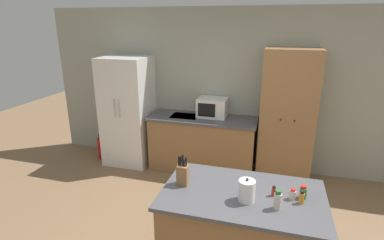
% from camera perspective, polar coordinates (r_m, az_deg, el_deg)
% --- Properties ---
extents(wall_back, '(7.20, 0.06, 2.60)m').
position_cam_1_polar(wall_back, '(4.91, 12.07, 5.23)').
color(wall_back, '#9EA393').
rests_on(wall_back, ground_plane).
extents(refrigerator, '(0.77, 0.71, 1.83)m').
position_cam_1_polar(refrigerator, '(5.23, -12.10, 1.64)').
color(refrigerator, white).
rests_on(refrigerator, ground_plane).
extents(back_counter, '(1.73, 0.66, 0.91)m').
position_cam_1_polar(back_counter, '(4.96, 2.01, -4.49)').
color(back_counter, olive).
rests_on(back_counter, ground_plane).
extents(pantry_cabinet, '(0.78, 0.56, 2.02)m').
position_cam_1_polar(pantry_cabinet, '(4.69, 17.63, 0.49)').
color(pantry_cabinet, olive).
rests_on(pantry_cabinet, ground_plane).
extents(kitchen_island, '(1.41, 0.86, 0.95)m').
position_cam_1_polar(kitchen_island, '(2.99, 9.11, -21.25)').
color(kitchen_island, olive).
rests_on(kitchen_island, ground_plane).
extents(microwave, '(0.46, 0.37, 0.30)m').
position_cam_1_polar(microwave, '(4.83, 3.91, 2.43)').
color(microwave, white).
rests_on(microwave, back_counter).
extents(knife_block, '(0.10, 0.08, 0.29)m').
position_cam_1_polar(knife_block, '(2.76, -1.80, -10.29)').
color(knife_block, olive).
rests_on(knife_block, kitchen_island).
extents(spice_bottle_tall_dark, '(0.06, 0.06, 0.10)m').
position_cam_1_polar(spice_bottle_tall_dark, '(2.72, 18.62, -13.27)').
color(spice_bottle_tall_dark, beige).
rests_on(spice_bottle_tall_dark, kitchen_island).
extents(spice_bottle_short_red, '(0.04, 0.04, 0.11)m').
position_cam_1_polar(spice_bottle_short_red, '(2.68, 20.15, -13.71)').
color(spice_bottle_short_red, orange).
rests_on(spice_bottle_short_red, kitchen_island).
extents(spice_bottle_amber_oil, '(0.06, 0.06, 0.17)m').
position_cam_1_polar(spice_bottle_amber_oil, '(2.54, 15.99, -14.50)').
color(spice_bottle_amber_oil, beige).
rests_on(spice_bottle_amber_oil, kitchen_island).
extents(spice_bottle_green_herb, '(0.04, 0.04, 0.09)m').
position_cam_1_polar(spice_bottle_green_herb, '(2.72, 15.30, -12.96)').
color(spice_bottle_green_herb, '#B2281E').
rests_on(spice_bottle_green_herb, kitchen_island).
extents(spice_bottle_pale_salt, '(0.06, 0.06, 0.11)m').
position_cam_1_polar(spice_bottle_pale_salt, '(2.76, 20.41, -12.78)').
color(spice_bottle_pale_salt, '#337033').
rests_on(spice_bottle_pale_salt, kitchen_island).
extents(kettle, '(0.14, 0.14, 0.21)m').
position_cam_1_polar(kettle, '(2.58, 10.35, -13.10)').
color(kettle, white).
rests_on(kettle, kitchen_island).
extents(fire_extinguisher, '(0.10, 0.10, 0.47)m').
position_cam_1_polar(fire_extinguisher, '(5.65, -16.96, -5.12)').
color(fire_extinguisher, red).
rests_on(fire_extinguisher, ground_plane).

